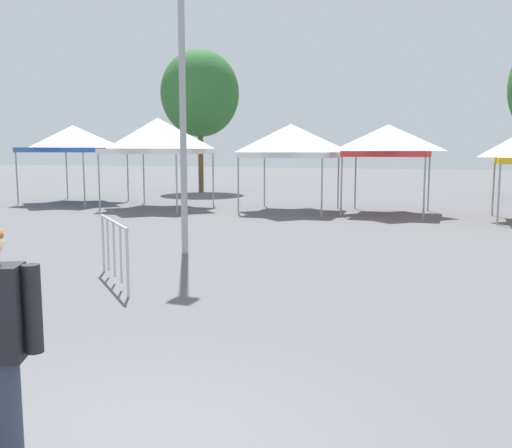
% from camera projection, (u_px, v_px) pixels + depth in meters
% --- Properties ---
extents(canopy_tent_behind_left, '(3.56, 3.56, 3.31)m').
position_uv_depth(canopy_tent_behind_left, '(73.00, 139.00, 23.92)').
color(canopy_tent_behind_left, '#9E9EA3').
rests_on(canopy_tent_behind_left, ground).
extents(canopy_tent_far_right, '(3.48, 3.48, 3.49)m').
position_uv_depth(canopy_tent_far_right, '(158.00, 136.00, 21.62)').
color(canopy_tent_far_right, '#9E9EA3').
rests_on(canopy_tent_far_right, ground).
extents(canopy_tent_behind_center, '(3.27, 3.27, 3.21)m').
position_uv_depth(canopy_tent_behind_center, '(291.00, 141.00, 20.51)').
color(canopy_tent_behind_center, '#9E9EA3').
rests_on(canopy_tent_behind_center, ground).
extents(canopy_tent_far_left, '(2.90, 2.90, 3.15)m').
position_uv_depth(canopy_tent_far_left, '(388.00, 141.00, 19.71)').
color(canopy_tent_far_left, '#9E9EA3').
rests_on(canopy_tent_far_left, ground).
extents(light_pole_opposite_side, '(0.36, 0.36, 8.06)m').
position_uv_depth(light_pole_opposite_side, '(182.00, 36.00, 11.58)').
color(light_pole_opposite_side, '#9E9EA3').
rests_on(light_pole_opposite_side, ground).
extents(tree_behind_tents_right, '(4.19, 4.19, 7.61)m').
position_uv_depth(tree_behind_tents_right, '(200.00, 94.00, 29.91)').
color(tree_behind_tents_right, brown).
rests_on(tree_behind_tents_right, ground).
extents(crowd_barrier_mid_lot, '(1.55, 1.49, 1.08)m').
position_uv_depth(crowd_barrier_mid_lot, '(114.00, 239.00, 9.33)').
color(crowd_barrier_mid_lot, '#B7BABF').
rests_on(crowd_barrier_mid_lot, ground).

